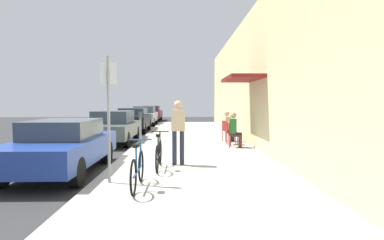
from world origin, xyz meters
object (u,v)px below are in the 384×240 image
object	(u,v)px
parked_car_3	(145,115)
parking_meter	(140,128)
pedestrian_standing	(178,127)
parked_car_1	(113,127)
seated_patron_2	(228,125)
parked_car_0	(62,145)
street_sign	(109,109)
cafe_chair_1	(230,132)
bicycle_1	(159,154)
bicycle_0	(138,170)
cafe_chair_2	(227,129)
seated_patron_0	(235,128)
parked_car_4	(152,113)
cafe_chair_0	(233,134)
parked_car_2	(133,119)

from	to	relation	value
parked_car_3	parking_meter	bearing A→B (deg)	-83.88
pedestrian_standing	parked_car_1	bearing A→B (deg)	117.41
seated_patron_2	pedestrian_standing	world-z (taller)	pedestrian_standing
parking_meter	parked_car_0	bearing A→B (deg)	-116.75
pedestrian_standing	street_sign	bearing A→B (deg)	-126.34
parked_car_3	seated_patron_2	distance (m)	12.92
parked_car_1	street_sign	size ratio (longest dim) A/B	1.69
cafe_chair_1	pedestrian_standing	world-z (taller)	pedestrian_standing
bicycle_1	seated_patron_2	distance (m)	6.22
bicycle_0	parked_car_0	bearing A→B (deg)	137.52
parked_car_0	bicycle_1	world-z (taller)	parked_car_0
parking_meter	cafe_chair_2	bearing A→B (deg)	37.02
parking_meter	bicycle_1	distance (m)	3.32
parking_meter	street_sign	distance (m)	4.63
seated_patron_0	parked_car_1	bearing A→B (deg)	155.69
parked_car_0	parked_car_4	bearing A→B (deg)	90.00
parking_meter	bicycle_1	xyz separation A→B (m)	(0.86, -3.17, -0.41)
parked_car_0	cafe_chair_2	xyz separation A→B (m)	(4.86, 5.57, -0.07)
parked_car_0	pedestrian_standing	size ratio (longest dim) A/B	2.59
cafe_chair_0	seated_patron_2	bearing A→B (deg)	88.16
parked_car_4	seated_patron_0	world-z (taller)	parked_car_4
parked_car_1	seated_patron_0	bearing A→B (deg)	-24.31
cafe_chair_2	parked_car_2	bearing A→B (deg)	128.57
street_sign	parked_car_1	bearing A→B (deg)	101.36
parked_car_1	cafe_chair_1	xyz separation A→B (m)	(4.85, -1.39, -0.10)
parked_car_3	bicycle_0	size ratio (longest dim) A/B	2.57
parking_meter	seated_patron_2	world-z (taller)	parking_meter
parked_car_2	seated_patron_2	xyz separation A→B (m)	(4.92, -6.08, 0.07)
parked_car_1	seated_patron_2	size ratio (longest dim) A/B	3.41
parked_car_3	street_sign	size ratio (longest dim) A/B	1.69
parked_car_0	cafe_chair_1	distance (m)	6.68
parked_car_3	cafe_chair_2	xyz separation A→B (m)	(4.86, -11.96, -0.12)
parked_car_1	parking_meter	bearing A→B (deg)	-61.83
bicycle_0	cafe_chair_2	distance (m)	8.01
parked_car_0	pedestrian_standing	world-z (taller)	pedestrian_standing
parked_car_0	cafe_chair_0	distance (m)	6.15
parked_car_1	pedestrian_standing	xyz separation A→B (m)	(2.89, -5.57, 0.40)
parking_meter	seated_patron_0	world-z (taller)	parking_meter
parked_car_1	parked_car_3	distance (m)	11.56
cafe_chair_0	cafe_chair_2	world-z (taller)	same
parked_car_4	cafe_chair_0	xyz separation A→B (m)	(4.86, -19.49, -0.12)
bicycle_0	pedestrian_standing	bearing A→B (deg)	72.40
parked_car_3	bicycle_1	xyz separation A→B (m)	(2.41, -17.63, -0.26)
parked_car_1	parking_meter	world-z (taller)	parking_meter
parked_car_2	parking_meter	xyz separation A→B (m)	(1.55, -8.58, 0.14)
parked_car_4	parked_car_0	bearing A→B (deg)	-90.00
parked_car_4	seated_patron_0	size ratio (longest dim) A/B	3.41
parked_car_3	bicycle_0	world-z (taller)	parked_car_3
bicycle_1	parked_car_4	bearing A→B (deg)	95.90
parked_car_2	parked_car_4	xyz separation A→B (m)	(0.00, 11.60, -0.01)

